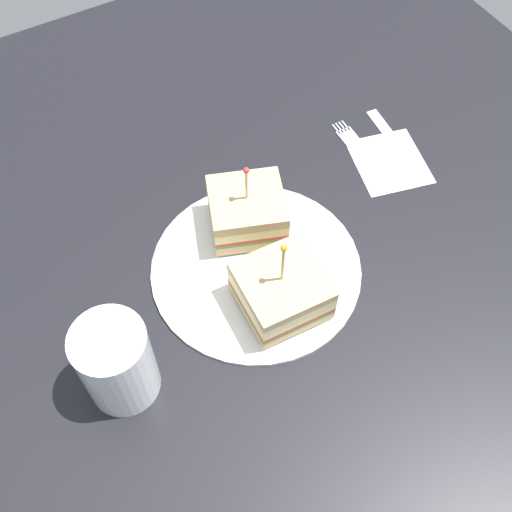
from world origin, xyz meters
TOP-DOWN VIEW (x-y plane):
  - ground_plane at (0.00, 0.00)cm, footprint 110.36×110.36cm
  - plate at (0.00, 0.00)cm, footprint 24.22×24.22cm
  - sandwich_half_front at (-5.45, 0.22)cm, footprint 9.10×9.10cm
  - sandwich_half_back at (5.64, -2.00)cm, footprint 10.52×10.79cm
  - drink_glass at (-5.41, 18.61)cm, footprint 7.33×7.33cm
  - napkin at (5.75, -23.20)cm, footprint 11.63×10.92cm
  - fork at (9.99, -21.00)cm, footprint 12.99×2.32cm
  - knife at (8.99, -25.92)cm, footprint 12.86×2.44cm

SIDE VIEW (x-z plane):
  - ground_plane at x=0.00cm, z-range -2.00..0.00cm
  - napkin at x=5.75cm, z-range 0.00..0.15cm
  - fork at x=9.99cm, z-range 0.00..0.35cm
  - knife at x=8.99cm, z-range 0.00..0.35cm
  - plate at x=0.00cm, z-range 0.00..0.85cm
  - sandwich_half_front at x=-5.45cm, z-range -2.12..8.87cm
  - sandwich_half_back at x=5.64cm, z-range -1.62..8.45cm
  - drink_glass at x=-5.41cm, z-range -0.34..10.03cm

